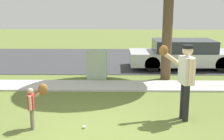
# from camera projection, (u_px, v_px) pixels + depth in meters

# --- Properties ---
(ground_plane) EXTENTS (48.00, 48.00, 0.00)m
(ground_plane) POSITION_uv_depth(u_px,v_px,m) (101.00, 87.00, 9.31)
(ground_plane) COLOR olive
(sidewalk_strip) EXTENTS (36.00, 1.20, 0.06)m
(sidewalk_strip) POSITION_uv_depth(u_px,v_px,m) (101.00, 86.00, 9.40)
(sidewalk_strip) COLOR beige
(sidewalk_strip) RESTS_ON ground
(road_surface) EXTENTS (36.00, 6.80, 0.02)m
(road_surface) POSITION_uv_depth(u_px,v_px,m) (106.00, 59.00, 14.28)
(road_surface) COLOR #38383A
(road_surface) RESTS_ON ground
(person_adult) EXTENTS (0.79, 0.63, 1.79)m
(person_adult) POSITION_uv_depth(u_px,v_px,m) (184.00, 74.00, 6.43)
(person_adult) COLOR black
(person_adult) RESTS_ON ground
(person_child) EXTENTS (0.43, 0.43, 0.99)m
(person_child) POSITION_uv_depth(u_px,v_px,m) (35.00, 100.00, 6.06)
(person_child) COLOR #6B6656
(person_child) RESTS_ON ground
(baseball) EXTENTS (0.07, 0.07, 0.07)m
(baseball) POSITION_uv_depth(u_px,v_px,m) (84.00, 127.00, 6.17)
(baseball) COLOR white
(baseball) RESTS_ON ground
(utility_cabinet) EXTENTS (0.71, 0.69, 1.07)m
(utility_cabinet) POSITION_uv_depth(u_px,v_px,m) (97.00, 65.00, 10.31)
(utility_cabinet) COLOR #9EB293
(utility_cabinet) RESTS_ON ground
(parked_sedan_silver) EXTENTS (4.60, 1.80, 1.23)m
(parked_sedan_silver) POSITION_uv_depth(u_px,v_px,m) (183.00, 54.00, 12.06)
(parked_sedan_silver) COLOR silver
(parked_sedan_silver) RESTS_ON road_surface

